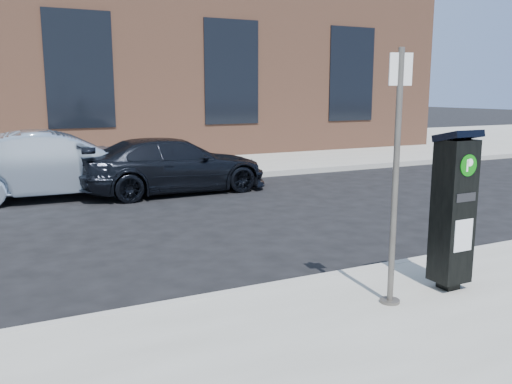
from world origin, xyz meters
TOP-DOWN VIEW (x-y plane):
  - ground at (0.00, 0.00)m, footprint 120.00×120.00m
  - sidewalk_far at (0.00, 14.00)m, footprint 60.00×12.00m
  - curb_near at (0.00, -0.02)m, footprint 60.00×0.12m
  - curb_far at (0.00, 8.02)m, footprint 60.00×0.12m
  - building at (-0.00, 17.00)m, footprint 28.00×10.05m
  - parking_kiosk at (1.92, -1.02)m, footprint 0.42×0.37m
  - sign_pole at (1.05, -1.06)m, footprint 0.22×0.21m
  - car_silver at (-1.32, 7.40)m, footprint 4.61×1.75m
  - car_dark at (1.23, 6.88)m, footprint 4.49×1.90m

SIDE VIEW (x-z plane):
  - ground at x=0.00m, z-range 0.00..0.00m
  - sidewalk_far at x=0.00m, z-range 0.00..0.15m
  - curb_near at x=0.00m, z-range -0.01..0.15m
  - curb_far at x=0.00m, z-range -0.01..0.15m
  - car_dark at x=1.23m, z-range 0.00..1.29m
  - car_silver at x=-1.32m, z-range 0.00..1.50m
  - parking_kiosk at x=1.92m, z-range 0.17..1.98m
  - sign_pole at x=1.05m, z-range 0.14..2.77m
  - building at x=0.00m, z-range 0.02..8.27m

